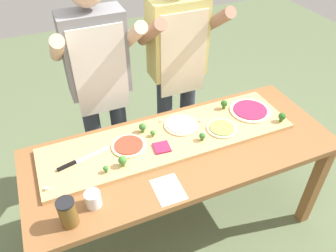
{
  "coord_description": "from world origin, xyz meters",
  "views": [
    {
      "loc": [
        -0.66,
        -1.32,
        2.16
      ],
      "look_at": [
        -0.03,
        0.15,
        0.85
      ],
      "focal_mm": 35.55,
      "sensor_mm": 36.0,
      "label": 1
    }
  ],
  "objects": [
    {
      "name": "prep_table",
      "position": [
        0.0,
        0.0,
        0.68
      ],
      "size": [
        1.88,
        0.76,
        0.78
      ],
      "color": "brown",
      "rests_on": "ground"
    },
    {
      "name": "pizza_whole_pesto_green",
      "position": [
        0.29,
        0.04,
        0.81
      ],
      "size": [
        0.19,
        0.19,
        0.02
      ],
      "color": "beige",
      "rests_on": "cutting_board"
    },
    {
      "name": "pizza_whole_white_garlic",
      "position": [
        0.07,
        0.17,
        0.81
      ],
      "size": [
        0.22,
        0.22,
        0.02
      ],
      "color": "beige",
      "rests_on": "cutting_board"
    },
    {
      "name": "recipe_note",
      "position": [
        -0.2,
        -0.26,
        0.78
      ],
      "size": [
        0.15,
        0.19,
        0.0
      ],
      "primitive_type": "cube",
      "rotation": [
        0.0,
        0.0,
        -0.02
      ],
      "color": "white",
      "rests_on": "prep_table"
    },
    {
      "name": "broccoli_floret_back_left",
      "position": [
        0.13,
        -0.01,
        0.84
      ],
      "size": [
        0.04,
        0.04,
        0.05
      ],
      "color": "#3F7220",
      "rests_on": "cutting_board"
    },
    {
      "name": "cook_right",
      "position": [
        0.25,
        0.63,
        1.0
      ],
      "size": [
        0.54,
        0.39,
        1.67
      ],
      "color": "#333847",
      "rests_on": "ground"
    },
    {
      "name": "cutting_board",
      "position": [
        -0.04,
        0.1,
        0.79
      ],
      "size": [
        1.57,
        0.42,
        0.03
      ],
      "primitive_type": "cube",
      "color": "tan",
      "rests_on": "prep_table"
    },
    {
      "name": "chefs_knife",
      "position": [
        -0.61,
        0.1,
        0.81
      ],
      "size": [
        0.32,
        0.1,
        0.02
      ],
      "color": "#B7BABF",
      "rests_on": "cutting_board"
    },
    {
      "name": "ground_plane",
      "position": [
        0.0,
        0.0,
        0.0
      ],
      "size": [
        8.0,
        8.0,
        0.0
      ],
      "primitive_type": "plane",
      "color": "#60704C"
    },
    {
      "name": "cook_left",
      "position": [
        -0.33,
        0.63,
        1.0
      ],
      "size": [
        0.54,
        0.39,
        1.67
      ],
      "color": "#333847",
      "rests_on": "ground"
    },
    {
      "name": "cheese_crumble_b",
      "position": [
        0.16,
        0.03,
        0.82
      ],
      "size": [
        0.03,
        0.03,
        0.02
      ],
      "primitive_type": "cube",
      "rotation": [
        0.0,
        0.0,
        1.12
      ],
      "color": "white",
      "rests_on": "cutting_board"
    },
    {
      "name": "broccoli_floret_center_right",
      "position": [
        -0.48,
        -0.04,
        0.83
      ],
      "size": [
        0.03,
        0.03,
        0.05
      ],
      "color": "#3F7220",
      "rests_on": "cutting_board"
    },
    {
      "name": "cheese_crumble_a",
      "position": [
        -0.8,
        -0.04,
        0.82
      ],
      "size": [
        0.02,
        0.02,
        0.02
      ],
      "primitive_type": "cube",
      "rotation": [
        0.0,
        0.0,
        1.52
      ],
      "color": "silver",
      "rests_on": "cutting_board"
    },
    {
      "name": "pizza_whole_beet_magenta",
      "position": [
        0.57,
        0.13,
        0.81
      ],
      "size": [
        0.28,
        0.28,
        0.02
      ],
      "color": "beige",
      "rests_on": "cutting_board"
    },
    {
      "name": "pizza_whole_tomato_red",
      "position": [
        -0.3,
        0.11,
        0.81
      ],
      "size": [
        0.21,
        0.21,
        0.02
      ],
      "color": "beige",
      "rests_on": "cutting_board"
    },
    {
      "name": "broccoli_floret_back_right",
      "position": [
        -0.18,
        0.21,
        0.85
      ],
      "size": [
        0.05,
        0.05,
        0.06
      ],
      "color": "#3F7220",
      "rests_on": "cutting_board"
    },
    {
      "name": "cheese_crumble_d",
      "position": [
        -0.03,
        0.26,
        0.81
      ],
      "size": [
        0.02,
        0.02,
        0.01
      ],
      "primitive_type": "cube",
      "rotation": [
        0.0,
        0.0,
        1.27
      ],
      "color": "silver",
      "rests_on": "cutting_board"
    },
    {
      "name": "broccoli_floret_center_left",
      "position": [
        0.42,
        0.22,
        0.85
      ],
      "size": [
        0.05,
        0.05,
        0.07
      ],
      "color": "#366618",
      "rests_on": "cutting_board"
    },
    {
      "name": "broccoli_floret_back_mid",
      "position": [
        -0.38,
        -0.03,
        0.85
      ],
      "size": [
        0.05,
        0.05,
        0.07
      ],
      "color": "#487A23",
      "rests_on": "cutting_board"
    },
    {
      "name": "broccoli_floret_front_mid",
      "position": [
        0.69,
        -0.05,
        0.85
      ],
      "size": [
        0.05,
        0.05,
        0.07
      ],
      "color": "#366618",
      "rests_on": "cutting_board"
    },
    {
      "name": "flour_cup",
      "position": [
        -0.59,
        -0.21,
        0.82
      ],
      "size": [
        0.08,
        0.08,
        0.09
      ],
      "color": "white",
      "rests_on": "prep_table"
    },
    {
      "name": "sauce_jar",
      "position": [
        -0.72,
        -0.27,
        0.86
      ],
      "size": [
        0.09,
        0.09,
        0.16
      ],
      "color": "brown",
      "rests_on": "prep_table"
    },
    {
      "name": "broccoli_floret_front_left",
      "position": [
        -0.13,
        0.14,
        0.83
      ],
      "size": [
        0.03,
        0.03,
        0.04
      ],
      "color": "#487A23",
      "rests_on": "cutting_board"
    },
    {
      "name": "pizza_slice_center",
      "position": [
        -0.12,
        0.02,
        0.81
      ],
      "size": [
        0.1,
        0.1,
        0.01
      ],
      "primitive_type": "cube",
      "rotation": [
        0.0,
        0.0,
        -0.1
      ],
      "color": "#9E234C",
      "rests_on": "cutting_board"
    },
    {
      "name": "cheese_crumble_c",
      "position": [
        0.21,
        0.16,
        0.81
      ],
      "size": [
        0.02,
        0.02,
        0.02
      ],
      "primitive_type": "cube",
      "rotation": [
        0.0,
        0.0,
        1.31
      ],
      "color": "white",
      "rests_on": "cutting_board"
    }
  ]
}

